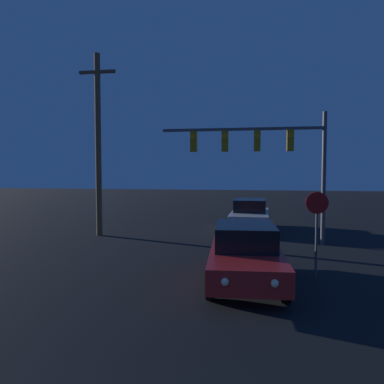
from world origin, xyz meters
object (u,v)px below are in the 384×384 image
Objects in this scene: stop_sign at (317,218)px; utility_pole at (98,142)px; car_near at (245,253)px; car_far at (250,214)px; traffic_signal_mast at (267,151)px.

utility_pole is (-9.24, 5.57, 2.78)m from stop_sign.
car_near and car_far have the same top height.
utility_pole is at bearing 175.80° from traffic_signal_mast.
car_far is 8.93m from stop_sign.
traffic_signal_mast is at bearing 103.23° from car_far.
stop_sign reaches higher than car_far.
car_far is 0.56× the size of utility_pole.
utility_pole is (-7.18, 6.53, 3.69)m from car_near.
stop_sign is at bearing -31.08° from utility_pole.
stop_sign reaches higher than car_near.
car_near is at bearing 91.76° from car_far.
car_far is 8.64m from utility_pole.
car_far is 4.90m from traffic_signal_mast.
traffic_signal_mast reaches higher than stop_sign.
car_far is (-0.01, 9.60, 0.00)m from car_near.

